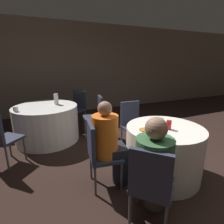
# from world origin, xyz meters

# --- Properties ---
(ground_plane) EXTENTS (16.00, 16.00, 0.00)m
(ground_plane) POSITION_xyz_m (0.00, 0.00, 0.00)
(ground_plane) COLOR black
(wall_back) EXTENTS (16.00, 0.06, 2.80)m
(wall_back) POSITION_xyz_m (0.00, 4.11, 1.40)
(wall_back) COLOR #7A6B5B
(wall_back) RESTS_ON ground_plane
(table_near) EXTENTS (1.07, 1.07, 0.74)m
(table_near) POSITION_xyz_m (-0.05, 0.13, 0.37)
(table_near) COLOR white
(table_near) RESTS_ON ground_plane
(table_far) EXTENTS (1.28, 1.28, 0.74)m
(table_far) POSITION_xyz_m (-1.50, 2.08, 0.37)
(table_far) COLOR white
(table_far) RESTS_ON ground_plane
(chair_near_west) EXTENTS (0.46, 0.45, 0.89)m
(chair_near_west) POSITION_xyz_m (-0.99, 0.27, 0.53)
(chair_near_west) COLOR #2D3347
(chair_near_west) RESTS_ON ground_plane
(chair_near_north) EXTENTS (0.41, 0.41, 0.89)m
(chair_near_north) POSITION_xyz_m (-0.04, 1.08, 0.53)
(chair_near_north) COLOR #2D3347
(chair_near_north) RESTS_ON ground_plane
(chair_near_southwest) EXTENTS (0.57, 0.57, 0.89)m
(chair_near_southwest) POSITION_xyz_m (-0.75, -0.52, 0.53)
(chair_near_southwest) COLOR #2D3347
(chair_near_southwest) RESTS_ON ground_plane
(chair_far_northeast) EXTENTS (0.56, 0.56, 0.89)m
(chair_far_northeast) POSITION_xyz_m (-0.69, 2.74, 0.53)
(chair_far_northeast) COLOR #2D3347
(chair_far_northeast) RESTS_ON ground_plane
(chair_far_east) EXTENTS (0.47, 0.47, 0.89)m
(chair_far_east) POSITION_xyz_m (-0.47, 1.88, 0.53)
(chair_far_east) COLOR #2D3347
(chair_far_east) RESTS_ON ground_plane
(chair_far_southwest) EXTENTS (0.57, 0.57, 0.89)m
(chair_far_southwest) POSITION_xyz_m (-2.23, 1.31, 0.53)
(chair_far_southwest) COLOR #2D3347
(chair_far_southwest) RESTS_ON ground_plane
(person_orange_shirt) EXTENTS (0.50, 0.36, 1.16)m
(person_orange_shirt) POSITION_xyz_m (-0.83, 0.24, 0.59)
(person_orange_shirt) COLOR black
(person_orange_shirt) RESTS_ON ground_plane
(person_green_jacket) EXTENTS (0.49, 0.49, 1.14)m
(person_green_jacket) POSITION_xyz_m (-0.63, -0.41, 0.59)
(person_green_jacket) COLOR #4C4238
(person_green_jacket) RESTS_ON ground_plane
(pizza_plate_near) EXTENTS (0.24, 0.24, 0.02)m
(pizza_plate_near) POSITION_xyz_m (-0.39, 0.15, 0.75)
(pizza_plate_near) COLOR white
(pizza_plate_near) RESTS_ON table_near
(soda_can_blue) EXTENTS (0.07, 0.07, 0.12)m
(soda_can_blue) POSITION_xyz_m (-0.20, 0.21, 0.80)
(soda_can_blue) COLOR #1E38A5
(soda_can_blue) RESTS_ON table_near
(soda_can_silver) EXTENTS (0.07, 0.07, 0.12)m
(soda_can_silver) POSITION_xyz_m (-0.08, 0.20, 0.80)
(soda_can_silver) COLOR silver
(soda_can_silver) RESTS_ON table_near
(soda_can_red) EXTENTS (0.07, 0.07, 0.12)m
(soda_can_red) POSITION_xyz_m (-0.06, 0.06, 0.80)
(soda_can_red) COLOR red
(soda_can_red) RESTS_ON table_near
(bottle_far) EXTENTS (0.09, 0.09, 0.23)m
(bottle_far) POSITION_xyz_m (-1.27, 2.15, 0.85)
(bottle_far) COLOR white
(bottle_far) RESTS_ON table_far
(cup_far) EXTENTS (0.08, 0.08, 0.09)m
(cup_far) POSITION_xyz_m (-2.02, 1.86, 0.79)
(cup_far) COLOR white
(cup_far) RESTS_ON table_far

